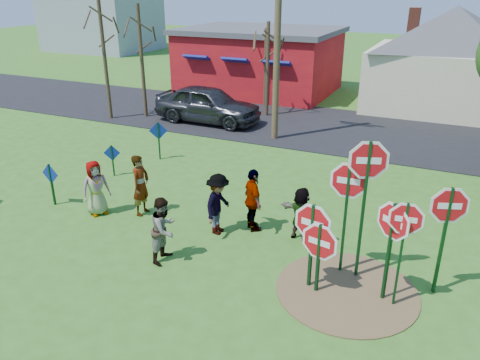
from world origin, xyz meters
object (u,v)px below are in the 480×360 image
(suv, at_px, (208,104))
(utility_pole, at_px, (278,29))
(person_b, at_px, (141,185))
(stop_sign_c, at_px, (404,231))
(person_a, at_px, (96,188))
(stop_sign_b, at_px, (367,175))
(stop_sign_d, at_px, (448,215))
(stop_sign_a, at_px, (312,229))

(suv, distance_m, utility_pole, 5.57)
(person_b, relative_size, suv, 0.35)
(person_b, xyz_separation_m, utility_pole, (1.00, 8.56, 3.77))
(stop_sign_c, relative_size, person_a, 1.52)
(suv, bearing_deg, stop_sign_b, -136.12)
(stop_sign_d, relative_size, suv, 0.51)
(person_a, bearing_deg, utility_pole, 14.97)
(stop_sign_b, bearing_deg, stop_sign_c, -58.00)
(utility_pole, bearing_deg, person_b, -96.66)
(stop_sign_a, distance_m, stop_sign_b, 1.66)
(stop_sign_a, distance_m, stop_sign_c, 1.90)
(stop_sign_b, distance_m, suv, 14.09)
(stop_sign_c, relative_size, person_b, 1.38)
(suv, bearing_deg, stop_sign_a, -141.20)
(stop_sign_a, relative_size, person_b, 1.20)
(stop_sign_c, bearing_deg, stop_sign_b, 135.04)
(stop_sign_b, height_order, utility_pole, utility_pole)
(stop_sign_c, bearing_deg, stop_sign_d, 41.55)
(person_a, distance_m, person_b, 1.34)
(stop_sign_a, xyz_separation_m, person_a, (-6.87, 0.89, -0.64))
(utility_pole, bearing_deg, stop_sign_d, -51.16)
(stop_sign_d, height_order, utility_pole, utility_pole)
(stop_sign_b, distance_m, utility_pole, 10.92)
(stop_sign_d, bearing_deg, person_a, 159.66)
(stop_sign_b, height_order, suv, stop_sign_b)
(stop_sign_a, distance_m, person_a, 6.96)
(person_a, bearing_deg, stop_sign_d, -60.92)
(suv, relative_size, utility_pole, 0.59)
(stop_sign_a, bearing_deg, stop_sign_b, 54.25)
(stop_sign_c, bearing_deg, person_a, 167.84)
(person_a, relative_size, suv, 0.32)
(stop_sign_a, xyz_separation_m, stop_sign_b, (0.90, 0.86, 1.10))
(stop_sign_b, xyz_separation_m, utility_pole, (-5.56, 9.16, 2.12))
(person_a, relative_size, utility_pole, 0.19)
(stop_sign_c, distance_m, suv, 15.22)
(suv, bearing_deg, stop_sign_c, -135.38)
(utility_pole, bearing_deg, stop_sign_c, -56.64)
(stop_sign_d, height_order, person_a, stop_sign_d)
(stop_sign_d, distance_m, utility_pole, 11.94)
(stop_sign_c, xyz_separation_m, suv, (-10.49, 11.00, -0.87))
(person_a, relative_size, person_b, 0.91)
(stop_sign_a, height_order, stop_sign_d, stop_sign_d)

